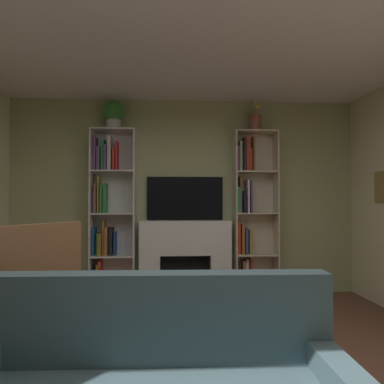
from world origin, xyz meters
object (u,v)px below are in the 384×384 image
bookshelf_left (109,211)px  coffee_table (158,342)px  fireplace (185,256)px  potted_plant (114,114)px  bookshelf_right (250,213)px  vase_with_flowers (256,122)px  tv (185,198)px  armchair (24,308)px

bookshelf_left → coffee_table: size_ratio=2.84×
fireplace → coffee_table: (-0.29, -2.57, -0.17)m
bookshelf_left → potted_plant: 1.31m
bookshelf_right → vase_with_flowers: 1.26m
tv → armchair: bearing=-117.0°
vase_with_flowers → armchair: size_ratio=0.36×
vase_with_flowers → armchair: vase_with_flowers is taller
coffee_table → potted_plant: bearing=104.8°
bookshelf_left → vase_with_flowers: bearing=-1.1°
potted_plant → tv: bearing=7.1°
bookshelf_right → vase_with_flowers: (0.07, -0.05, 1.26)m
fireplace → bookshelf_right: (0.89, 0.02, 0.58)m
bookshelf_right → potted_plant: 2.29m
bookshelf_right → coffee_table: (-1.18, -2.60, -0.75)m
tv → vase_with_flowers: 1.44m
fireplace → bookshelf_right: size_ratio=0.59×
fireplace → bookshelf_right: bearing=1.6°
bookshelf_right → armchair: bearing=-132.2°
fireplace → armchair: (-1.24, -2.33, -0.00)m
bookshelf_right → tv: bearing=175.3°
armchair → potted_plant: bearing=83.2°
tv → bookshelf_left: bearing=-175.5°
tv → potted_plant: size_ratio=2.73×
fireplace → vase_with_flowers: vase_with_flowers is taller
fireplace → potted_plant: (-0.97, -0.02, 1.91)m
bookshelf_left → bookshelf_right: 1.92m
bookshelf_right → potted_plant: size_ratio=5.90×
tv → vase_with_flowers: (0.97, -0.12, 1.06)m
tv → bookshelf_right: bookshelf_right is taller
bookshelf_right → vase_with_flowers: size_ratio=5.47×
fireplace → coffee_table: 2.60m
bookshelf_right → vase_with_flowers: bearing=-32.1°
tv → armchair: size_ratio=0.91×
bookshelf_left → bookshelf_right: bearing=0.2°
bookshelf_right → coffee_table: size_ratio=2.84×
fireplace → tv: 0.79m
bookshelf_left → potted_plant: size_ratio=5.90×
potted_plant → coffee_table: 3.37m
bookshelf_right → armchair: bookshelf_right is taller
potted_plant → coffee_table: size_ratio=0.48×
fireplace → vase_with_flowers: size_ratio=3.23×
bookshelf_right → armchair: size_ratio=1.97×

